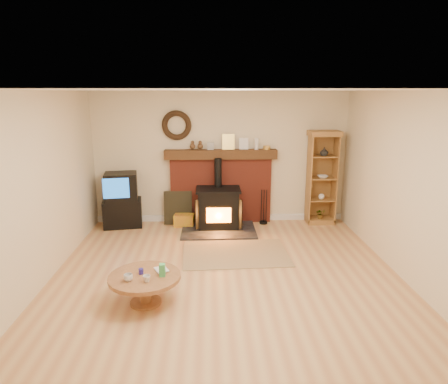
{
  "coord_description": "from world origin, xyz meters",
  "views": [
    {
      "loc": [
        -0.23,
        -5.1,
        2.58
      ],
      "look_at": [
        0.0,
        1.0,
        1.04
      ],
      "focal_mm": 32.0,
      "sensor_mm": 36.0,
      "label": 1
    }
  ],
  "objects_px": {
    "tv_unit": "(122,201)",
    "coffee_table": "(145,281)",
    "curio_cabinet": "(322,177)",
    "wood_stove": "(218,209)"
  },
  "relations": [
    {
      "from": "coffee_table",
      "to": "tv_unit",
      "type": "bearing_deg",
      "value": 106.56
    },
    {
      "from": "curio_cabinet",
      "to": "coffee_table",
      "type": "bearing_deg",
      "value": -134.33
    },
    {
      "from": "curio_cabinet",
      "to": "wood_stove",
      "type": "bearing_deg",
      "value": -172.35
    },
    {
      "from": "wood_stove",
      "to": "curio_cabinet",
      "type": "relative_size",
      "value": 0.76
    },
    {
      "from": "tv_unit",
      "to": "curio_cabinet",
      "type": "distance_m",
      "value": 3.96
    },
    {
      "from": "tv_unit",
      "to": "curio_cabinet",
      "type": "xyz_separation_m",
      "value": [
        3.93,
        0.08,
        0.42
      ]
    },
    {
      "from": "wood_stove",
      "to": "coffee_table",
      "type": "height_order",
      "value": "wood_stove"
    },
    {
      "from": "tv_unit",
      "to": "curio_cabinet",
      "type": "height_order",
      "value": "curio_cabinet"
    },
    {
      "from": "tv_unit",
      "to": "curio_cabinet",
      "type": "bearing_deg",
      "value": 1.24
    },
    {
      "from": "tv_unit",
      "to": "coffee_table",
      "type": "xyz_separation_m",
      "value": [
        0.9,
        -3.02,
        -0.2
      ]
    }
  ]
}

